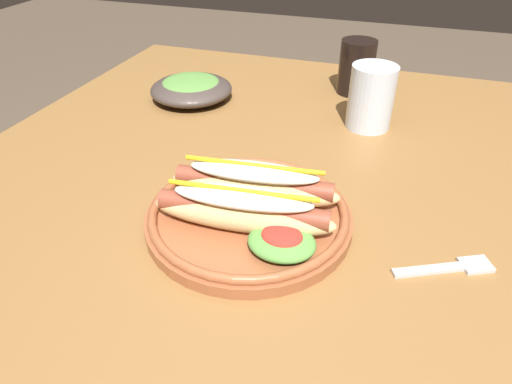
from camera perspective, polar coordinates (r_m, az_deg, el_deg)
The scene contains 6 objects.
dining_table at distance 0.75m, azimuth 5.37°, elevation -4.58°, with size 1.11×1.08×0.74m.
hot_dog_plate at distance 0.58m, azimuth -0.76°, elevation -2.09°, with size 0.27×0.27×0.08m.
fork at distance 0.58m, azimuth 23.40°, elevation -8.77°, with size 0.12×0.07×0.00m.
soda_cup at distance 1.00m, azimuth 12.60°, elevation 15.16°, with size 0.07×0.07×0.11m, color black.
water_cup at distance 0.85m, azimuth 14.36°, elevation 11.54°, with size 0.08×0.08×0.11m, color silver.
side_bowl at distance 0.96m, azimuth -8.19°, elevation 12.89°, with size 0.17×0.17×0.05m.
Camera 1 is at (0.12, -0.57, 1.12)m, focal length 31.63 mm.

